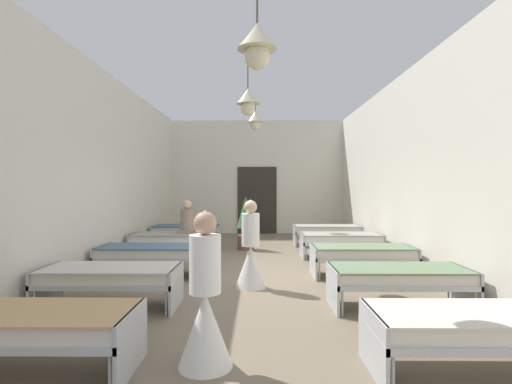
# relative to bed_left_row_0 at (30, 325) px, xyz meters

# --- Properties ---
(ground_plane) EXTENTS (6.75, 13.73, 0.10)m
(ground_plane) POSITION_rel_bed_left_row_0_xyz_m (2.03, 3.80, -0.49)
(ground_plane) COLOR #7A6B56
(room_shell) EXTENTS (6.55, 13.33, 4.07)m
(room_shell) POSITION_rel_bed_left_row_0_xyz_m (2.03, 5.16, 1.60)
(room_shell) COLOR silver
(room_shell) RESTS_ON ground
(bed_left_row_0) EXTENTS (1.90, 0.84, 0.57)m
(bed_left_row_0) POSITION_rel_bed_left_row_0_xyz_m (0.00, 0.00, 0.00)
(bed_left_row_0) COLOR #B7BCC1
(bed_left_row_0) RESTS_ON ground
(bed_right_row_0) EXTENTS (1.90, 0.84, 0.57)m
(bed_right_row_0) POSITION_rel_bed_left_row_0_xyz_m (4.05, 0.00, 0.00)
(bed_right_row_0) COLOR #B7BCC1
(bed_right_row_0) RESTS_ON ground
(bed_left_row_1) EXTENTS (1.90, 0.84, 0.57)m
(bed_left_row_1) POSITION_rel_bed_left_row_0_xyz_m (0.00, 1.90, 0.00)
(bed_left_row_1) COLOR #B7BCC1
(bed_left_row_1) RESTS_ON ground
(bed_right_row_1) EXTENTS (1.90, 0.84, 0.57)m
(bed_right_row_1) POSITION_rel_bed_left_row_0_xyz_m (4.05, 1.90, 0.00)
(bed_right_row_1) COLOR #B7BCC1
(bed_right_row_1) RESTS_ON ground
(bed_left_row_2) EXTENTS (1.90, 0.84, 0.57)m
(bed_left_row_2) POSITION_rel_bed_left_row_0_xyz_m (0.00, 3.80, 0.00)
(bed_left_row_2) COLOR #B7BCC1
(bed_left_row_2) RESTS_ON ground
(bed_right_row_2) EXTENTS (1.90, 0.84, 0.57)m
(bed_right_row_2) POSITION_rel_bed_left_row_0_xyz_m (4.05, 3.80, 0.00)
(bed_right_row_2) COLOR #B7BCC1
(bed_right_row_2) RESTS_ON ground
(bed_left_row_3) EXTENTS (1.90, 0.84, 0.57)m
(bed_left_row_3) POSITION_rel_bed_left_row_0_xyz_m (0.00, 5.70, 0.00)
(bed_left_row_3) COLOR #B7BCC1
(bed_left_row_3) RESTS_ON ground
(bed_right_row_3) EXTENTS (1.90, 0.84, 0.57)m
(bed_right_row_3) POSITION_rel_bed_left_row_0_xyz_m (4.05, 5.70, 0.00)
(bed_right_row_3) COLOR #B7BCC1
(bed_right_row_3) RESTS_ON ground
(bed_left_row_4) EXTENTS (1.90, 0.84, 0.57)m
(bed_left_row_4) POSITION_rel_bed_left_row_0_xyz_m (0.00, 7.60, 0.00)
(bed_left_row_4) COLOR #B7BCC1
(bed_left_row_4) RESTS_ON ground
(bed_right_row_4) EXTENTS (1.90, 0.84, 0.57)m
(bed_right_row_4) POSITION_rel_bed_left_row_0_xyz_m (4.05, 7.60, 0.00)
(bed_right_row_4) COLOR #B7BCC1
(bed_right_row_4) RESTS_ON ground
(nurse_near_aisle) EXTENTS (0.52, 0.52, 1.49)m
(nurse_near_aisle) POSITION_rel_bed_left_row_0_xyz_m (1.58, 0.14, 0.09)
(nurse_near_aisle) COLOR white
(nurse_near_aisle) RESTS_ON ground
(nurse_mid_aisle) EXTENTS (0.52, 0.52, 1.49)m
(nurse_mid_aisle) POSITION_rel_bed_left_row_0_xyz_m (1.95, 2.97, 0.09)
(nurse_mid_aisle) COLOR white
(nurse_mid_aisle) RESTS_ON ground
(patient_seated_primary) EXTENTS (0.44, 0.44, 0.80)m
(patient_seated_primary) POSITION_rel_bed_left_row_0_xyz_m (0.35, 5.80, 0.43)
(patient_seated_primary) COLOR gray
(patient_seated_primary) RESTS_ON bed_left_row_3
(potted_plant) EXTENTS (0.47, 0.47, 1.43)m
(potted_plant) POSITION_rel_bed_left_row_0_xyz_m (1.73, 6.87, 0.34)
(potted_plant) COLOR brown
(potted_plant) RESTS_ON ground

